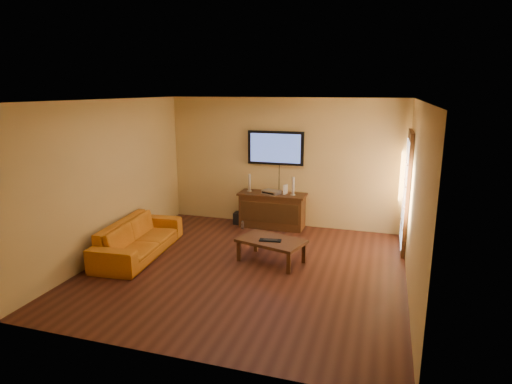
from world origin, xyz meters
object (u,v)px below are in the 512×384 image
at_px(keyboard, 270,240).
at_px(bottle, 242,225).
at_px(sofa, 138,233).
at_px(av_receiver, 271,192).
at_px(television, 276,148).
at_px(subwoofer, 240,218).
at_px(game_console, 285,189).
at_px(speaker_left, 249,183).
at_px(media_console, 272,210).
at_px(speaker_right, 293,187).
at_px(coffee_table, 271,242).

bearing_deg(keyboard, bottle, 123.08).
height_order(sofa, av_receiver, av_receiver).
bearing_deg(television, subwoofer, -164.42).
xyz_separation_m(game_console, bottle, (-0.84, -0.33, -0.75)).
bearing_deg(speaker_left, media_console, -4.36).
height_order(media_console, av_receiver, av_receiver).
height_order(media_console, speaker_left, speaker_left).
relative_size(sofa, av_receiver, 5.95).
distance_m(sofa, av_receiver, 2.85).
bearing_deg(sofa, game_console, -48.56).
bearing_deg(speaker_left, subwoofer, -175.76).
distance_m(sofa, speaker_right, 3.20).
distance_m(television, speaker_left, 0.93).
xyz_separation_m(speaker_left, bottle, (-0.05, -0.34, -0.83)).
bearing_deg(coffee_table, media_console, 104.51).
height_order(sofa, bottle, sofa).
distance_m(coffee_table, game_console, 1.94).
bearing_deg(game_console, speaker_right, -3.36).
xyz_separation_m(media_console, av_receiver, (-0.01, -0.05, 0.40)).
bearing_deg(coffee_table, television, 102.96).
height_order(television, bottle, television).
distance_m(television, game_console, 0.89).
bearing_deg(keyboard, av_receiver, 104.64).
height_order(media_console, game_console, game_console).
relative_size(coffee_table, bottle, 6.80).
xyz_separation_m(media_console, game_console, (0.27, 0.03, 0.46)).
bearing_deg(coffee_table, bottle, 124.16).
xyz_separation_m(subwoofer, keyboard, (1.21, -1.92, 0.28)).
xyz_separation_m(speaker_right, game_console, (-0.17, 0.05, -0.08)).
bearing_deg(game_console, subwoofer, -167.37).
height_order(media_console, bottle, media_console).
xyz_separation_m(coffee_table, game_console, (-0.20, 1.87, 0.48)).
height_order(coffee_table, speaker_left, speaker_left).
height_order(media_console, sofa, sofa).
bearing_deg(television, media_console, -90.00).
height_order(speaker_left, av_receiver, speaker_left).
relative_size(game_console, subwoofer, 0.79).
distance_m(coffee_table, speaker_left, 2.19).
distance_m(sofa, speaker_left, 2.65).
distance_m(media_console, television, 1.31).
bearing_deg(media_console, bottle, -152.19).
relative_size(television, subwoofer, 4.82).
bearing_deg(keyboard, game_console, 96.01).
xyz_separation_m(television, keyboard, (0.47, -2.12, -1.25)).
xyz_separation_m(coffee_table, bottle, (-1.04, 1.53, -0.27)).
relative_size(media_console, av_receiver, 4.06).
bearing_deg(keyboard, speaker_left, 117.15).
relative_size(subwoofer, bottle, 1.38).
relative_size(television, game_console, 6.07).
relative_size(television, bottle, 6.65).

